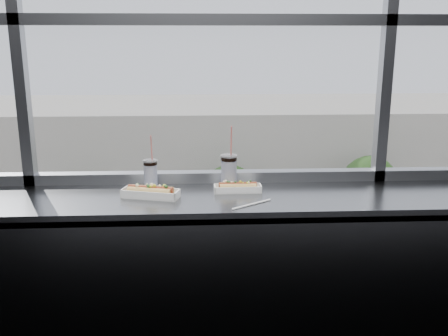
{
  "coord_description": "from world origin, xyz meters",
  "views": [
    {
      "loc": [
        -0.05,
        -1.28,
        1.89
      ],
      "look_at": [
        0.08,
        1.23,
        1.25
      ],
      "focal_mm": 40.0,
      "sensor_mm": 36.0,
      "label": 1
    }
  ],
  "objects_px": {
    "hotdog_tray_right": "(238,187)",
    "wrapper": "(144,195)",
    "car_near_b": "(69,332)",
    "tree_center": "(230,190)",
    "loose_straw": "(252,204)",
    "pedestrian_c": "(304,226)",
    "pedestrian_d": "(362,226)",
    "car_far_c": "(434,246)",
    "car_far_b": "(243,250)",
    "hotdog_tray_left": "(151,192)",
    "car_near_d": "(410,321)",
    "tree_left": "(83,201)",
    "car_far_a": "(13,255)",
    "soda_cup_right": "(229,170)",
    "soda_cup_left": "(151,172)",
    "tree_right": "(370,184)",
    "car_near_c": "(238,326)"
  },
  "relations": [
    {
      "from": "pedestrian_d",
      "to": "tree_left",
      "type": "bearing_deg",
      "value": 88.11
    },
    {
      "from": "soda_cup_right",
      "to": "car_far_b",
      "type": "height_order",
      "value": "soda_cup_right"
    },
    {
      "from": "hotdog_tray_right",
      "to": "tree_left",
      "type": "height_order",
      "value": "hotdog_tray_right"
    },
    {
      "from": "car_far_b",
      "to": "car_near_b",
      "type": "distance_m",
      "value": 11.3
    },
    {
      "from": "wrapper",
      "to": "car_near_c",
      "type": "xyz_separation_m",
      "value": [
        1.86,
        16.28,
        -10.94
      ]
    },
    {
      "from": "soda_cup_right",
      "to": "car_far_b",
      "type": "bearing_deg",
      "value": 84.57
    },
    {
      "from": "pedestrian_d",
      "to": "hotdog_tray_left",
      "type": "bearing_deg",
      "value": 158.57
    },
    {
      "from": "wrapper",
      "to": "pedestrian_d",
      "type": "height_order",
      "value": "wrapper"
    },
    {
      "from": "soda_cup_right",
      "to": "wrapper",
      "type": "bearing_deg",
      "value": -160.31
    },
    {
      "from": "soda_cup_left",
      "to": "pedestrian_c",
      "type": "height_order",
      "value": "soda_cup_left"
    },
    {
      "from": "tree_center",
      "to": "tree_left",
      "type": "bearing_deg",
      "value": 180.0
    },
    {
      "from": "car_far_b",
      "to": "car_far_a",
      "type": "relative_size",
      "value": 1.05
    },
    {
      "from": "loose_straw",
      "to": "tree_center",
      "type": "height_order",
      "value": "loose_straw"
    },
    {
      "from": "loose_straw",
      "to": "pedestrian_c",
      "type": "bearing_deg",
      "value": 42.28
    },
    {
      "from": "car_far_c",
      "to": "pedestrian_c",
      "type": "xyz_separation_m",
      "value": [
        -6.95,
        3.91,
        -0.15
      ]
    },
    {
      "from": "wrapper",
      "to": "car_far_a",
      "type": "relative_size",
      "value": 0.01
    },
    {
      "from": "car_near_b",
      "to": "tree_right",
      "type": "relative_size",
      "value": 1.09
    },
    {
      "from": "soda_cup_left",
      "to": "wrapper",
      "type": "distance_m",
      "value": 0.19
    },
    {
      "from": "hotdog_tray_right",
      "to": "loose_straw",
      "type": "relative_size",
      "value": 1.03
    },
    {
      "from": "car_near_d",
      "to": "tree_center",
      "type": "xyz_separation_m",
      "value": [
        -7.05,
        12.0,
        2.38
      ]
    },
    {
      "from": "car_far_a",
      "to": "tree_right",
      "type": "distance_m",
      "value": 22.26
    },
    {
      "from": "car_near_b",
      "to": "tree_right",
      "type": "distance_m",
      "value": 20.7
    },
    {
      "from": "soda_cup_right",
      "to": "tree_center",
      "type": "bearing_deg",
      "value": 86.4
    },
    {
      "from": "wrapper",
      "to": "car_near_b",
      "type": "bearing_deg",
      "value": 107.84
    },
    {
      "from": "car_near_b",
      "to": "tree_center",
      "type": "distance_m",
      "value": 14.34
    },
    {
      "from": "car_near_d",
      "to": "tree_center",
      "type": "bearing_deg",
      "value": 24.88
    },
    {
      "from": "car_far_a",
      "to": "pedestrian_c",
      "type": "distance_m",
      "value": 17.95
    },
    {
      "from": "hotdog_tray_right",
      "to": "tree_left",
      "type": "distance_m",
      "value": 30.63
    },
    {
      "from": "pedestrian_d",
      "to": "tree_center",
      "type": "relative_size",
      "value": 0.43
    },
    {
      "from": "wrapper",
      "to": "car_far_a",
      "type": "xyz_separation_m",
      "value": [
        -10.33,
        24.28,
        -11.01
      ]
    },
    {
      "from": "hotdog_tray_left",
      "to": "car_far_b",
      "type": "distance_m",
      "value": 26.79
    },
    {
      "from": "car_near_b",
      "to": "pedestrian_d",
      "type": "relative_size",
      "value": 2.77
    },
    {
      "from": "hotdog_tray_left",
      "to": "soda_cup_right",
      "type": "xyz_separation_m",
      "value": [
        0.42,
        0.17,
        0.07
      ]
    },
    {
      "from": "hotdog_tray_left",
      "to": "pedestrian_d",
      "type": "height_order",
      "value": "hotdog_tray_left"
    },
    {
      "from": "hotdog_tray_right",
      "to": "car_near_d",
      "type": "bearing_deg",
      "value": 60.54
    },
    {
      "from": "tree_center",
      "to": "wrapper",
      "type": "bearing_deg",
      "value": -94.49
    },
    {
      "from": "wrapper",
      "to": "pedestrian_d",
      "type": "relative_size",
      "value": 0.04
    },
    {
      "from": "loose_straw",
      "to": "car_near_d",
      "type": "distance_m",
      "value": 21.59
    },
    {
      "from": "soda_cup_right",
      "to": "loose_straw",
      "type": "height_order",
      "value": "soda_cup_right"
    },
    {
      "from": "car_near_b",
      "to": "tree_left",
      "type": "bearing_deg",
      "value": 11.89
    },
    {
      "from": "car_near_d",
      "to": "tree_center",
      "type": "distance_m",
      "value": 14.12
    },
    {
      "from": "soda_cup_right",
      "to": "pedestrian_c",
      "type": "relative_size",
      "value": 0.18
    },
    {
      "from": "pedestrian_c",
      "to": "loose_straw",
      "type": "bearing_deg",
      "value": -103.2
    },
    {
      "from": "hotdog_tray_right",
      "to": "car_near_b",
      "type": "xyz_separation_m",
      "value": [
        -5.74,
        16.21,
        -11.03
      ]
    },
    {
      "from": "car_far_c",
      "to": "car_far_b",
      "type": "xyz_separation_m",
      "value": [
        -11.4,
        0.0,
        -0.01
      ]
    },
    {
      "from": "hotdog_tray_left",
      "to": "car_near_d",
      "type": "bearing_deg",
      "value": 76.11
    },
    {
      "from": "pedestrian_d",
      "to": "tree_center",
      "type": "xyz_separation_m",
      "value": [
        -8.68,
        0.6,
        2.39
      ]
    },
    {
      "from": "car_near_c",
      "to": "tree_left",
      "type": "height_order",
      "value": "tree_left"
    },
    {
      "from": "tree_left",
      "to": "wrapper",
      "type": "bearing_deg",
      "value": -75.75
    },
    {
      "from": "hotdog_tray_right",
      "to": "wrapper",
      "type": "xyz_separation_m",
      "value": [
        -0.49,
        -0.07,
        -0.01
      ]
    }
  ]
}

